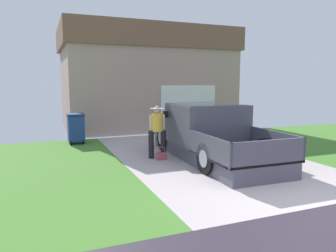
{
  "coord_description": "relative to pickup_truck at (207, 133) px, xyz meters",
  "views": [
    {
      "loc": [
        -4.69,
        -4.19,
        2.27
      ],
      "look_at": [
        -1.07,
        4.88,
        0.96
      ],
      "focal_mm": 34.01,
      "sensor_mm": 36.0,
      "label": 1
    }
  ],
  "objects": [
    {
      "name": "pickup_truck",
      "position": [
        0.0,
        0.0,
        0.0
      ],
      "size": [
        2.22,
        5.4,
        1.64
      ],
      "rotation": [
        0.0,
        0.0,
        -0.02
      ],
      "color": "#4A4A58",
      "rests_on": "ground"
    },
    {
      "name": "house_with_garage",
      "position": [
        0.4,
        7.42,
        1.8
      ],
      "size": [
        8.47,
        5.35,
        4.98
      ],
      "color": "tan",
      "rests_on": "ground"
    },
    {
      "name": "handbag",
      "position": [
        -1.49,
        0.09,
        -0.59
      ],
      "size": [
        0.3,
        0.15,
        0.4
      ],
      "color": "#B24C56",
      "rests_on": "ground"
    },
    {
      "name": "wheeled_trash_bin",
      "position": [
        -3.57,
        3.75,
        -0.11
      ],
      "size": [
        0.6,
        0.72,
        1.14
      ],
      "color": "navy",
      "rests_on": "ground"
    },
    {
      "name": "person_with_hat",
      "position": [
        -1.52,
        0.34,
        0.17
      ],
      "size": [
        0.53,
        0.42,
        1.63
      ],
      "rotation": [
        0.0,
        0.0,
        -0.23
      ],
      "color": "black",
      "rests_on": "ground"
    }
  ]
}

